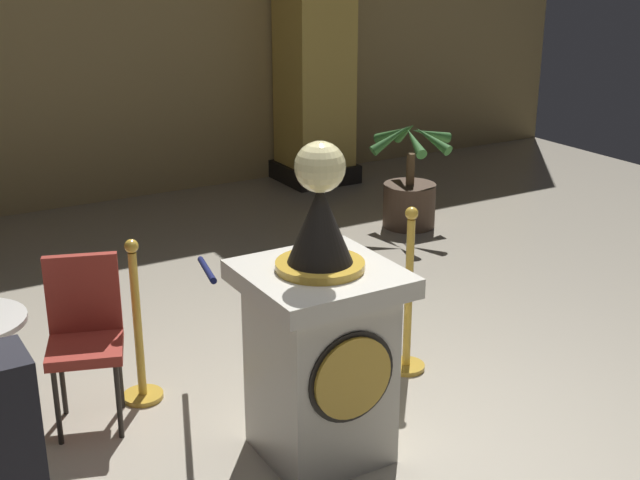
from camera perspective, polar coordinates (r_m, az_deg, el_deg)
The scene contains 9 objects.
ground_plane at distance 4.67m, azimuth 3.17°, elevation -13.93°, with size 12.51×12.51×0.00m, color #B2A893.
back_wall at distance 8.84m, azimuth -16.59°, elevation 14.95°, with size 12.51×0.16×3.98m, color tan.
pedestal_clock at distance 4.32m, azimuth 0.04°, elevation -6.79°, with size 0.74×0.74×1.69m.
stanchion_near at distance 5.31m, azimuth 5.95°, elevation -4.98°, with size 0.24×0.24×1.08m.
stanchion_far at distance 5.07m, azimuth -12.10°, elevation -6.96°, with size 0.24×0.24×1.00m.
velvet_rope at distance 4.96m, azimuth -2.93°, elevation -1.60°, with size 1.07×1.05×0.22m.
column_right at distance 9.36m, azimuth -0.40°, elevation 15.35°, with size 0.82×0.82×3.82m.
potted_palm_right at distance 8.04m, azimuth 6.06°, elevation 3.29°, with size 0.86×0.82×1.03m.
cafe_chair_red at distance 4.84m, azimuth -15.59°, elevation -5.66°, with size 0.51×0.51×0.96m.
Camera 1 is at (-2.19, -3.23, 2.57)m, focal length 47.43 mm.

